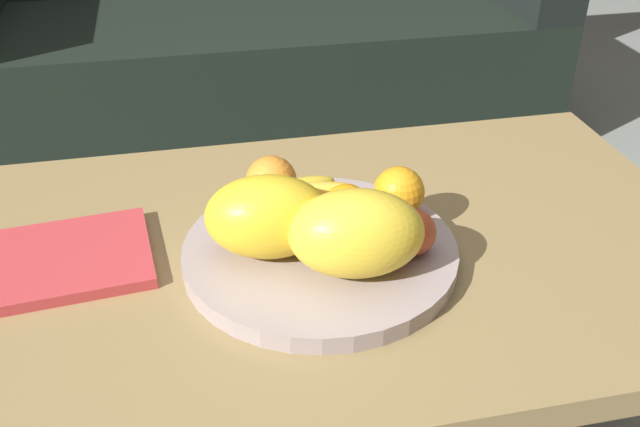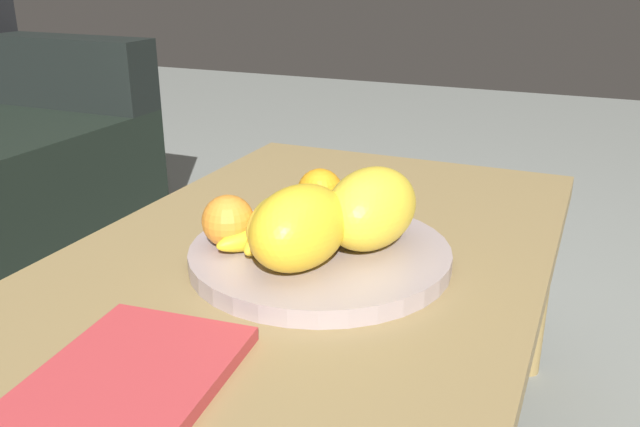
{
  "view_description": "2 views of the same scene",
  "coord_description": "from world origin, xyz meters",
  "px_view_note": "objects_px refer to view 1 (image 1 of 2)",
  "views": [
    {
      "loc": [
        -0.12,
        -0.8,
        1.01
      ],
      "look_at": [
        0.05,
        -0.03,
        0.51
      ],
      "focal_mm": 40.42,
      "sensor_mm": 36.0,
      "label": 1
    },
    {
      "loc": [
        -0.74,
        -0.37,
        0.84
      ],
      "look_at": [
        0.05,
        -0.03,
        0.51
      ],
      "focal_mm": 37.33,
      "sensor_mm": 36.0,
      "label": 2
    }
  ],
  "objects_px": {
    "fruit_bowl": "(320,253)",
    "orange_front": "(272,181)",
    "orange_right": "(399,192)",
    "apple_front": "(412,232)",
    "orange_left": "(346,210)",
    "melon_smaller_beside": "(356,233)",
    "coffee_table": "(283,275)",
    "magazine": "(55,261)",
    "melon_large_front": "(268,217)",
    "couch": "(253,35)",
    "banana_bunch": "(294,201)"
  },
  "relations": [
    {
      "from": "fruit_bowl",
      "to": "orange_front",
      "type": "xyz_separation_m",
      "value": [
        -0.04,
        0.12,
        0.05
      ]
    },
    {
      "from": "orange_right",
      "to": "apple_front",
      "type": "distance_m",
      "value": 0.09
    },
    {
      "from": "orange_left",
      "to": "orange_right",
      "type": "xyz_separation_m",
      "value": [
        0.08,
        0.03,
        0.0
      ]
    },
    {
      "from": "fruit_bowl",
      "to": "apple_front",
      "type": "height_order",
      "value": "apple_front"
    },
    {
      "from": "melon_smaller_beside",
      "to": "orange_left",
      "type": "bearing_deg",
      "value": 83.93
    },
    {
      "from": "coffee_table",
      "to": "apple_front",
      "type": "relative_size",
      "value": 19.65
    },
    {
      "from": "melon_smaller_beside",
      "to": "coffee_table",
      "type": "bearing_deg",
      "value": 128.91
    },
    {
      "from": "coffee_table",
      "to": "magazine",
      "type": "bearing_deg",
      "value": 175.06
    },
    {
      "from": "melon_large_front",
      "to": "orange_right",
      "type": "bearing_deg",
      "value": 15.75
    },
    {
      "from": "coffee_table",
      "to": "melon_large_front",
      "type": "distance_m",
      "value": 0.13
    },
    {
      "from": "apple_front",
      "to": "magazine",
      "type": "height_order",
      "value": "apple_front"
    },
    {
      "from": "orange_right",
      "to": "magazine",
      "type": "distance_m",
      "value": 0.48
    },
    {
      "from": "orange_left",
      "to": "magazine",
      "type": "relative_size",
      "value": 0.28
    },
    {
      "from": "orange_left",
      "to": "apple_front",
      "type": "xyz_separation_m",
      "value": [
        0.07,
        -0.06,
        -0.0
      ]
    },
    {
      "from": "magazine",
      "to": "fruit_bowl",
      "type": "bearing_deg",
      "value": -15.35
    },
    {
      "from": "couch",
      "to": "apple_front",
      "type": "xyz_separation_m",
      "value": [
        0.03,
        -1.39,
        0.19
      ]
    },
    {
      "from": "orange_right",
      "to": "apple_front",
      "type": "relative_size",
      "value": 1.15
    },
    {
      "from": "orange_front",
      "to": "coffee_table",
      "type": "bearing_deg",
      "value": -91.0
    },
    {
      "from": "orange_left",
      "to": "orange_front",
      "type": "bearing_deg",
      "value": 132.0
    },
    {
      "from": "orange_left",
      "to": "orange_right",
      "type": "height_order",
      "value": "orange_right"
    },
    {
      "from": "melon_large_front",
      "to": "banana_bunch",
      "type": "distance_m",
      "value": 0.09
    },
    {
      "from": "couch",
      "to": "melon_smaller_beside",
      "type": "bearing_deg",
      "value": -91.95
    },
    {
      "from": "apple_front",
      "to": "banana_bunch",
      "type": "xyz_separation_m",
      "value": [
        -0.14,
        0.11,
        -0.0
      ]
    },
    {
      "from": "melon_large_front",
      "to": "melon_smaller_beside",
      "type": "xyz_separation_m",
      "value": [
        0.1,
        -0.06,
        0.0
      ]
    },
    {
      "from": "fruit_bowl",
      "to": "orange_right",
      "type": "bearing_deg",
      "value": 23.34
    },
    {
      "from": "fruit_bowl",
      "to": "apple_front",
      "type": "distance_m",
      "value": 0.13
    },
    {
      "from": "coffee_table",
      "to": "apple_front",
      "type": "xyz_separation_m",
      "value": [
        0.16,
        -0.07,
        0.1
      ]
    },
    {
      "from": "couch",
      "to": "banana_bunch",
      "type": "distance_m",
      "value": 1.3
    },
    {
      "from": "magazine",
      "to": "melon_large_front",
      "type": "bearing_deg",
      "value": -17.76
    },
    {
      "from": "coffee_table",
      "to": "magazine",
      "type": "height_order",
      "value": "magazine"
    },
    {
      "from": "melon_smaller_beside",
      "to": "magazine",
      "type": "height_order",
      "value": "melon_smaller_beside"
    },
    {
      "from": "fruit_bowl",
      "to": "apple_front",
      "type": "bearing_deg",
      "value": -19.31
    },
    {
      "from": "melon_large_front",
      "to": "banana_bunch",
      "type": "bearing_deg",
      "value": 56.18
    },
    {
      "from": "fruit_bowl",
      "to": "magazine",
      "type": "distance_m",
      "value": 0.35
    },
    {
      "from": "melon_smaller_beside",
      "to": "orange_right",
      "type": "xyz_separation_m",
      "value": [
        0.09,
        0.12,
        -0.02
      ]
    },
    {
      "from": "fruit_bowl",
      "to": "apple_front",
      "type": "xyz_separation_m",
      "value": [
        0.11,
        -0.04,
        0.04
      ]
    },
    {
      "from": "orange_front",
      "to": "banana_bunch",
      "type": "height_order",
      "value": "orange_front"
    },
    {
      "from": "fruit_bowl",
      "to": "orange_front",
      "type": "distance_m",
      "value": 0.14
    },
    {
      "from": "melon_smaller_beside",
      "to": "couch",
      "type": "bearing_deg",
      "value": 88.05
    },
    {
      "from": "coffee_table",
      "to": "banana_bunch",
      "type": "bearing_deg",
      "value": 54.45
    },
    {
      "from": "orange_right",
      "to": "fruit_bowl",
      "type": "bearing_deg",
      "value": -156.66
    },
    {
      "from": "melon_large_front",
      "to": "banana_bunch",
      "type": "xyz_separation_m",
      "value": [
        0.05,
        0.07,
        -0.02
      ]
    },
    {
      "from": "orange_left",
      "to": "banana_bunch",
      "type": "bearing_deg",
      "value": 144.99
    },
    {
      "from": "couch",
      "to": "orange_front",
      "type": "xyz_separation_m",
      "value": [
        -0.12,
        -1.23,
        0.2
      ]
    },
    {
      "from": "orange_front",
      "to": "magazine",
      "type": "distance_m",
      "value": 0.31
    },
    {
      "from": "coffee_table",
      "to": "melon_smaller_beside",
      "type": "distance_m",
      "value": 0.18
    },
    {
      "from": "couch",
      "to": "magazine",
      "type": "relative_size",
      "value": 6.8
    },
    {
      "from": "orange_front",
      "to": "orange_right",
      "type": "distance_m",
      "value": 0.18
    },
    {
      "from": "couch",
      "to": "fruit_bowl",
      "type": "xyz_separation_m",
      "value": [
        -0.08,
        -1.35,
        0.15
      ]
    },
    {
      "from": "fruit_bowl",
      "to": "melon_large_front",
      "type": "distance_m",
      "value": 0.1
    }
  ]
}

